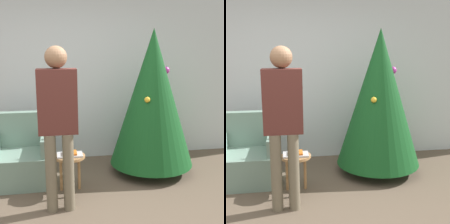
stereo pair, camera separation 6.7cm
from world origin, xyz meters
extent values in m
cube|color=silver|center=(0.00, 2.23, 1.35)|extent=(8.00, 0.06, 2.70)
cylinder|color=brown|center=(1.16, 1.45, 0.07)|extent=(0.10, 0.10, 0.13)
cone|color=#144C1E|center=(1.16, 1.45, 1.07)|extent=(1.16, 1.16, 1.87)
sphere|color=#B23399|center=(1.29, 1.67, 1.21)|extent=(0.10, 0.10, 0.10)
sphere|color=gold|center=(1.01, 1.19, 1.09)|extent=(0.08, 0.08, 0.08)
sphere|color=#B23399|center=(1.35, 1.47, 1.44)|extent=(0.10, 0.10, 0.10)
cube|color=gray|center=(-0.64, 1.39, 0.20)|extent=(0.79, 0.74, 0.41)
cube|color=gray|center=(-0.64, 1.70, 0.65)|extent=(0.79, 0.14, 0.48)
cube|color=gray|center=(-0.30, 1.39, 0.52)|extent=(0.12, 0.67, 0.22)
cylinder|color=#6B604C|center=(-0.23, 0.55, 0.43)|extent=(0.12, 0.12, 0.86)
cylinder|color=#6B604C|center=(-0.05, 0.55, 0.43)|extent=(0.12, 0.12, 0.86)
cube|color=#562823|center=(-0.14, 0.61, 1.20)|extent=(0.41, 0.20, 0.68)
sphere|color=#936B4C|center=(-0.14, 0.65, 1.65)|extent=(0.23, 0.23, 0.23)
cylinder|color=#562823|center=(-0.31, 0.80, 1.33)|extent=(0.08, 0.30, 0.08)
cylinder|color=#562823|center=(0.03, 0.80, 1.33)|extent=(0.08, 0.30, 0.08)
cube|color=white|center=(0.03, 0.99, 1.33)|extent=(0.04, 0.14, 0.04)
cylinder|color=#A37547|center=(-0.01, 0.98, 0.46)|extent=(0.37, 0.37, 0.03)
cylinder|color=#A37547|center=(-0.01, 0.85, 0.22)|extent=(0.04, 0.04, 0.44)
cylinder|color=#A37547|center=(0.10, 1.04, 0.22)|extent=(0.04, 0.04, 0.44)
cylinder|color=#A37547|center=(-0.13, 1.04, 0.22)|extent=(0.04, 0.04, 0.44)
cube|color=silver|center=(-0.01, 0.98, 0.48)|extent=(0.31, 0.21, 0.02)
cube|color=orange|center=(-0.01, 0.98, 0.50)|extent=(0.17, 0.15, 0.02)
camera|label=1|loc=(-0.15, -2.63, 1.75)|focal=50.00mm
camera|label=2|loc=(-0.09, -2.64, 1.75)|focal=50.00mm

